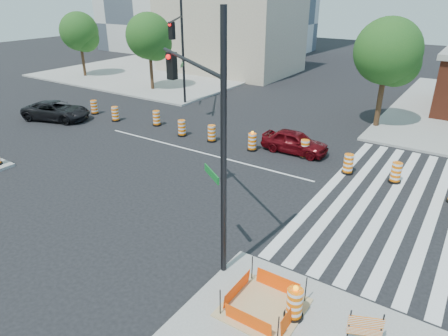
{
  "coord_description": "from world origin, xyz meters",
  "views": [
    {
      "loc": [
        12.95,
        -17.04,
        8.64
      ],
      "look_at": [
        4.11,
        -3.67,
        1.4
      ],
      "focal_mm": 32.0,
      "sensor_mm": 36.0,
      "label": 1
    }
  ],
  "objects": [
    {
      "name": "ground",
      "position": [
        0.0,
        0.0,
        0.0
      ],
      "size": [
        120.0,
        120.0,
        0.0
      ],
      "primitive_type": "plane",
      "color": "black",
      "rests_on": "ground"
    },
    {
      "name": "sidewalk_nw",
      "position": [
        -18.0,
        18.0,
        0.07
      ],
      "size": [
        22.0,
        22.0,
        0.15
      ],
      "primitive_type": "cube",
      "color": "gray",
      "rests_on": "ground"
    },
    {
      "name": "crosswalk_east",
      "position": [
        10.95,
        0.0,
        0.01
      ],
      "size": [
        6.75,
        13.5,
        0.01
      ],
      "color": "silver",
      "rests_on": "ground"
    },
    {
      "name": "lane_centerline",
      "position": [
        0.0,
        0.0,
        0.01
      ],
      "size": [
        14.0,
        0.12,
        0.01
      ],
      "primitive_type": "cube",
      "color": "silver",
      "rests_on": "ground"
    },
    {
      "name": "excavation_pit",
      "position": [
        9.0,
        -9.0,
        0.22
      ],
      "size": [
        2.2,
        2.2,
        0.9
      ],
      "color": "tan",
      "rests_on": "ground"
    },
    {
      "name": "beige_midrise",
      "position": [
        -12.0,
        22.0,
        5.0
      ],
      "size": [
        14.0,
        10.0,
        10.0
      ],
      "primitive_type": "cube",
      "color": "tan",
      "rests_on": "ground"
    },
    {
      "name": "red_coupe",
      "position": [
        4.55,
        2.99,
        0.65
      ],
      "size": [
        3.83,
        1.59,
        1.3
      ],
      "primitive_type": "imported",
      "rotation": [
        0.0,
        0.0,
        1.59
      ],
      "color": "#52070C",
      "rests_on": "ground"
    },
    {
      "name": "dark_suv",
      "position": [
        -12.27,
        -0.6,
        0.66
      ],
      "size": [
        5.2,
        3.56,
        1.32
      ],
      "primitive_type": "imported",
      "rotation": [
        0.0,
        0.0,
        1.89
      ],
      "color": "black",
      "rests_on": "ground"
    },
    {
      "name": "signal_pole_se",
      "position": [
        5.66,
        -7.21,
        4.98
      ],
      "size": [
        5.17,
        3.56,
        8.13
      ],
      "rotation": [
        0.0,
        0.0,
        2.55
      ],
      "color": "black",
      "rests_on": "ground"
    },
    {
      "name": "signal_pole_nw",
      "position": [
        -6.33,
        6.28,
        5.2
      ],
      "size": [
        3.55,
        5.51,
        8.49
      ],
      "rotation": [
        0.0,
        0.0,
        -1.01
      ],
      "color": "black",
      "rests_on": "ground"
    },
    {
      "name": "pit_drum",
      "position": [
        9.87,
        -8.84,
        0.61
      ],
      "size": [
        0.57,
        0.57,
        1.12
      ],
      "color": "black",
      "rests_on": "ground"
    },
    {
      "name": "barricade",
      "position": [
        11.76,
        -8.67,
        0.73
      ],
      "size": [
        0.84,
        0.39,
        1.05
      ],
      "rotation": [
        0.0,
        0.0,
        0.41
      ],
      "color": "#FF6D05",
      "rests_on": "ground"
    },
    {
      "name": "tree_north_a",
      "position": [
        -22.95,
        10.53,
        4.41
      ],
      "size": [
        3.86,
        3.86,
        6.56
      ],
      "color": "#382314",
      "rests_on": "ground"
    },
    {
      "name": "tree_north_b",
      "position": [
        -12.73,
        9.92,
        4.58
      ],
      "size": [
        4.01,
        4.01,
        6.82
      ],
      "color": "#382314",
      "rests_on": "ground"
    },
    {
      "name": "tree_north_c",
      "position": [
        7.33,
        10.27,
        4.79
      ],
      "size": [
        4.2,
        4.2,
        7.13
      ],
      "color": "#382314",
      "rests_on": "ground"
    },
    {
      "name": "median_drum_0",
      "position": [
        -11.19,
        1.85,
        0.48
      ],
      "size": [
        0.6,
        0.6,
        1.02
      ],
      "color": "black",
      "rests_on": "ground"
    },
    {
      "name": "median_drum_1",
      "position": [
        -8.55,
        1.5,
        0.48
      ],
      "size": [
        0.6,
        0.6,
        1.02
      ],
      "color": "black",
      "rests_on": "ground"
    },
    {
      "name": "median_drum_2",
      "position": [
        -5.42,
        2.35,
        0.48
      ],
      "size": [
        0.6,
        0.6,
        1.02
      ],
      "color": "black",
      "rests_on": "ground"
    },
    {
      "name": "median_drum_3",
      "position": [
        -2.63,
        1.66,
        0.48
      ],
      "size": [
        0.6,
        0.6,
        1.02
      ],
      "color": "black",
      "rests_on": "ground"
    },
    {
      "name": "median_drum_4",
      "position": [
        -0.45,
        1.86,
        0.48
      ],
      "size": [
        0.6,
        0.6,
        1.02
      ],
      "color": "black",
      "rests_on": "ground"
    },
    {
      "name": "median_drum_5",
      "position": [
        2.37,
        1.94,
        0.49
      ],
      "size": [
        0.6,
        0.6,
        1.18
      ],
      "color": "black",
      "rests_on": "ground"
    },
    {
      "name": "median_drum_6",
      "position": [
        5.33,
        2.59,
        0.48
      ],
      "size": [
        0.6,
        0.6,
        1.02
      ],
      "color": "black",
      "rests_on": "ground"
    },
    {
      "name": "median_drum_7",
      "position": [
        8.0,
        1.87,
        0.48
      ],
      "size": [
        0.6,
        0.6,
        1.02
      ],
      "color": "black",
      "rests_on": "ground"
    },
    {
      "name": "median_drum_8",
      "position": [
        10.26,
        2.11,
        0.48
      ],
      "size": [
        0.6,
        0.6,
        1.02
      ],
      "color": "black",
      "rests_on": "ground"
    }
  ]
}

